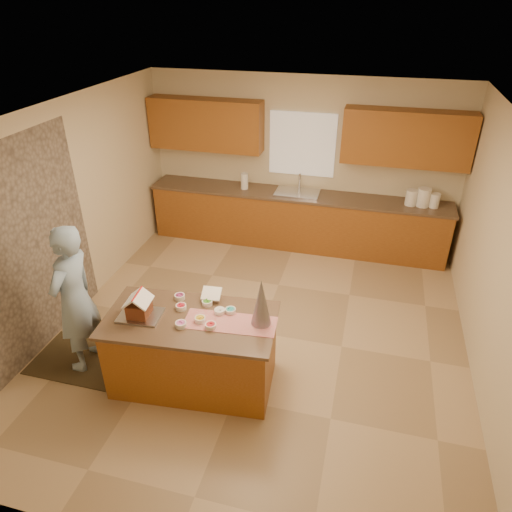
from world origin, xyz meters
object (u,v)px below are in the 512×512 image
gingerbread_house (139,307)px  island_base (193,352)px  tinsel_tree (261,302)px  boy (75,299)px

gingerbread_house → island_base: bearing=10.3°
tinsel_tree → island_base: bearing=-171.2°
tinsel_tree → boy: 2.06m
tinsel_tree → gingerbread_house: 1.26m
boy → island_base: bearing=92.9°
island_base → boy: 1.40m
island_base → tinsel_tree: tinsel_tree is taller
island_base → boy: bearing=176.0°
tinsel_tree → boy: bearing=-176.1°
island_base → gingerbread_house: gingerbread_house is taller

